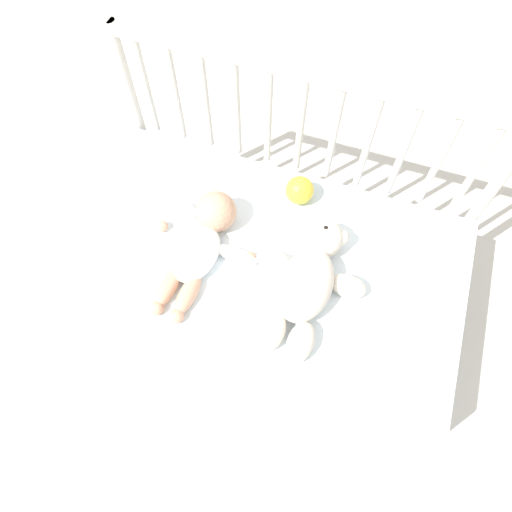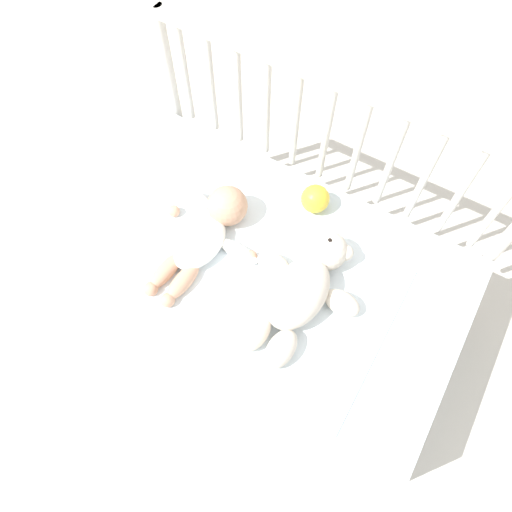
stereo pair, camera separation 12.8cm
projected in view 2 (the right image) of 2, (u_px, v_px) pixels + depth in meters
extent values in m
plane|color=silver|center=(258.00, 316.00, 1.71)|extent=(12.00, 12.00, 0.00)
cube|color=silver|center=(259.00, 292.00, 1.53)|extent=(1.19, 0.72, 0.43)
cylinder|color=beige|center=(177.00, 113.00, 1.66)|extent=(0.04, 0.04, 0.82)
cylinder|color=beige|center=(489.00, 257.00, 1.37)|extent=(0.04, 0.04, 0.82)
cube|color=beige|center=(336.00, 81.00, 1.17)|extent=(1.16, 0.03, 0.04)
cylinder|color=beige|center=(185.00, 75.00, 1.47)|extent=(0.02, 0.02, 0.36)
cylinder|color=beige|center=(212.00, 86.00, 1.45)|extent=(0.02, 0.02, 0.36)
cylinder|color=beige|center=(239.00, 98.00, 1.42)|extent=(0.02, 0.02, 0.36)
cylinder|color=beige|center=(267.00, 110.00, 1.39)|extent=(0.02, 0.02, 0.36)
cylinder|color=beige|center=(296.00, 123.00, 1.37)|extent=(0.02, 0.02, 0.36)
cylinder|color=beige|center=(326.00, 136.00, 1.34)|extent=(0.02, 0.02, 0.36)
cylinder|color=beige|center=(358.00, 149.00, 1.32)|extent=(0.02, 0.02, 0.36)
cylinder|color=beige|center=(390.00, 164.00, 1.29)|extent=(0.02, 0.02, 0.36)
cylinder|color=beige|center=(424.00, 178.00, 1.27)|extent=(0.02, 0.02, 0.36)
cylinder|color=beige|center=(460.00, 194.00, 1.24)|extent=(0.02, 0.02, 0.36)
cylinder|color=beige|center=(497.00, 210.00, 1.21)|extent=(0.02, 0.02, 0.36)
cube|color=white|center=(246.00, 273.00, 1.32)|extent=(0.84, 0.53, 0.01)
ellipsoid|color=silver|center=(298.00, 293.00, 1.22)|extent=(0.16, 0.24, 0.12)
sphere|color=silver|center=(327.00, 251.00, 1.29)|extent=(0.12, 0.12, 0.12)
sphere|color=beige|center=(329.00, 245.00, 1.26)|extent=(0.05, 0.05, 0.05)
sphere|color=black|center=(330.00, 241.00, 1.24)|extent=(0.02, 0.02, 0.02)
sphere|color=silver|center=(317.00, 237.00, 1.31)|extent=(0.05, 0.05, 0.05)
sphere|color=silver|center=(345.00, 253.00, 1.28)|extent=(0.05, 0.05, 0.05)
ellipsoid|color=silver|center=(274.00, 264.00, 1.30)|extent=(0.11, 0.07, 0.06)
ellipsoid|color=silver|center=(342.00, 303.00, 1.24)|extent=(0.11, 0.07, 0.06)
ellipsoid|color=silver|center=(255.00, 332.00, 1.20)|extent=(0.07, 0.12, 0.07)
ellipsoid|color=silver|center=(281.00, 349.00, 1.17)|extent=(0.07, 0.12, 0.07)
ellipsoid|color=white|center=(200.00, 243.00, 1.33)|extent=(0.13, 0.20, 0.07)
sphere|color=tan|center=(227.00, 206.00, 1.36)|extent=(0.12, 0.12, 0.12)
ellipsoid|color=white|center=(192.00, 196.00, 1.36)|extent=(0.14, 0.05, 0.04)
ellipsoid|color=white|center=(238.00, 251.00, 1.33)|extent=(0.14, 0.05, 0.04)
sphere|color=tan|center=(174.00, 211.00, 1.40)|extent=(0.04, 0.04, 0.04)
sphere|color=tan|center=(251.00, 256.00, 1.32)|extent=(0.04, 0.04, 0.04)
ellipsoid|color=tan|center=(166.00, 270.00, 1.30)|extent=(0.05, 0.14, 0.05)
ellipsoid|color=tan|center=(183.00, 281.00, 1.28)|extent=(0.05, 0.14, 0.05)
sphere|color=tan|center=(151.00, 289.00, 1.27)|extent=(0.04, 0.04, 0.04)
sphere|color=tan|center=(168.00, 300.00, 1.25)|extent=(0.04, 0.04, 0.04)
sphere|color=yellow|center=(315.00, 199.00, 1.40)|extent=(0.09, 0.09, 0.09)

